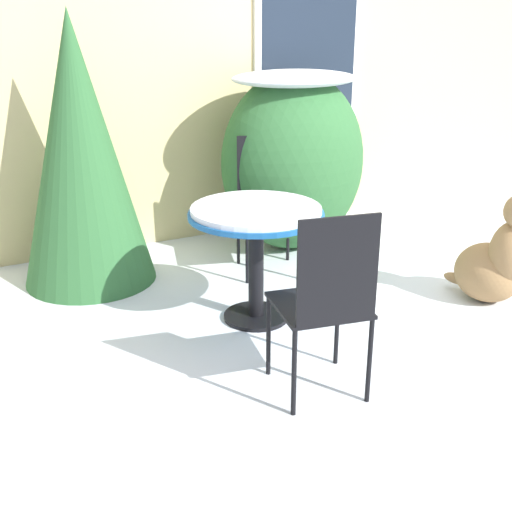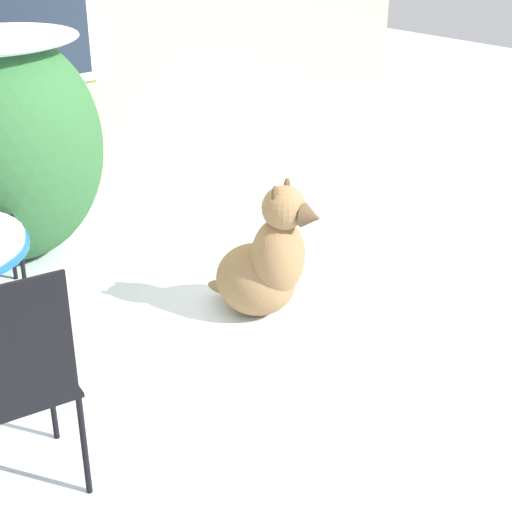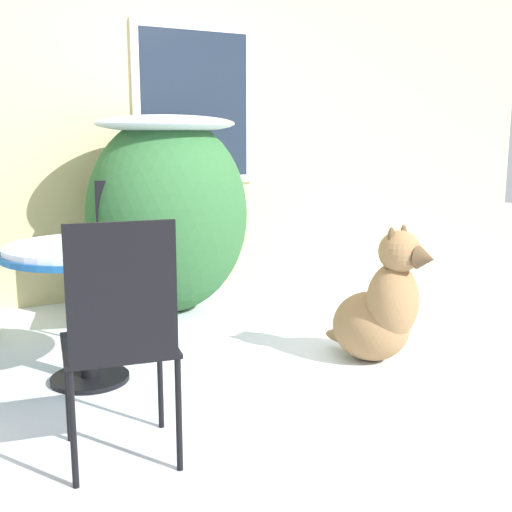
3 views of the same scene
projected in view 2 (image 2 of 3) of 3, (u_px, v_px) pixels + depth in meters
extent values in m
plane|color=silver|center=(200.00, 347.00, 3.95)|extent=(16.00, 16.00, 0.00)
ellipsoid|color=#2D6033|center=(9.00, 149.00, 4.61)|extent=(1.15, 0.95, 1.38)
cylinder|color=black|center=(23.00, 271.00, 4.21)|extent=(0.02, 0.02, 0.45)
cylinder|color=black|center=(11.00, 244.00, 4.52)|extent=(0.02, 0.02, 0.45)
cube|color=black|center=(10.00, 384.00, 2.87)|extent=(0.49, 0.49, 0.02)
cube|color=black|center=(16.00, 350.00, 2.61)|extent=(0.38, 0.08, 0.50)
cylinder|color=black|center=(51.00, 394.00, 3.21)|extent=(0.02, 0.02, 0.45)
cylinder|color=black|center=(84.00, 445.00, 2.92)|extent=(0.02, 0.02, 0.45)
ellipsoid|color=#937047|center=(256.00, 279.00, 4.19)|extent=(0.52, 0.54, 0.39)
ellipsoid|color=#937047|center=(278.00, 257.00, 4.06)|extent=(0.38, 0.36, 0.42)
sphere|color=#937047|center=(284.00, 208.00, 3.93)|extent=(0.23, 0.23, 0.23)
cone|color=brown|center=(312.00, 217.00, 3.86)|extent=(0.15, 0.13, 0.13)
ellipsoid|color=brown|center=(275.00, 195.00, 3.85)|extent=(0.06, 0.05, 0.10)
ellipsoid|color=brown|center=(287.00, 187.00, 3.95)|extent=(0.06, 0.05, 0.10)
ellipsoid|color=#937047|center=(224.00, 288.00, 4.33)|extent=(0.14, 0.22, 0.07)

